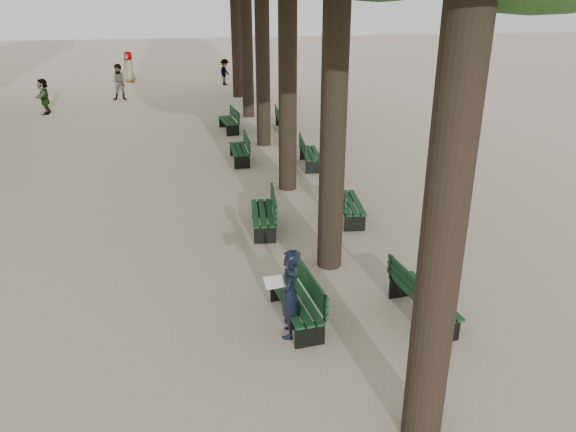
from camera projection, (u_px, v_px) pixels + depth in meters
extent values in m
plane|color=#C9AF98|center=(285.00, 356.00, 9.13)|extent=(120.00, 120.00, 0.00)
cylinder|color=#33261C|center=(451.00, 167.00, 6.13)|extent=(0.52, 0.52, 7.50)
cylinder|color=#33261C|center=(334.00, 89.00, 10.67)|extent=(0.52, 0.52, 7.50)
cylinder|color=#33261C|center=(288.00, 58.00, 15.22)|extent=(0.52, 0.52, 7.50)
cylinder|color=#33261C|center=(262.00, 41.00, 19.77)|extent=(0.52, 0.52, 7.50)
cylinder|color=#33261C|center=(246.00, 31.00, 24.31)|extent=(0.52, 0.52, 7.50)
cylinder|color=#33261C|center=(236.00, 23.00, 28.86)|extent=(0.52, 0.52, 7.50)
cube|color=black|center=(295.00, 311.00, 9.97)|extent=(0.71, 1.85, 0.45)
cube|color=black|center=(295.00, 300.00, 9.89)|extent=(0.73, 1.85, 0.04)
cube|color=black|center=(310.00, 284.00, 9.86)|extent=(0.24, 1.79, 0.40)
cube|color=black|center=(263.00, 221.00, 13.73)|extent=(0.68, 1.84, 0.45)
cube|color=black|center=(262.00, 213.00, 13.65)|extent=(0.70, 1.84, 0.04)
cube|color=black|center=(274.00, 202.00, 13.57)|extent=(0.20, 1.80, 0.40)
cube|color=black|center=(239.00, 155.00, 19.04)|extent=(0.53, 1.80, 0.45)
cube|color=black|center=(239.00, 149.00, 18.95)|extent=(0.55, 1.80, 0.04)
cube|color=black|center=(247.00, 141.00, 18.90)|extent=(0.05, 1.80, 0.40)
cube|color=black|center=(228.00, 126.00, 23.01)|extent=(0.73, 1.85, 0.45)
cube|color=black|center=(228.00, 121.00, 22.92)|extent=(0.75, 1.85, 0.04)
cube|color=black|center=(235.00, 114.00, 22.90)|extent=(0.25, 1.79, 0.40)
cube|color=black|center=(423.00, 307.00, 10.08)|extent=(0.73, 1.85, 0.45)
cube|color=black|center=(424.00, 296.00, 10.00)|extent=(0.75, 1.85, 0.04)
cube|color=black|center=(412.00, 285.00, 9.82)|extent=(0.25, 1.79, 0.40)
cube|color=black|center=(350.00, 211.00, 14.38)|extent=(0.71, 1.84, 0.45)
cube|color=black|center=(350.00, 203.00, 14.29)|extent=(0.73, 1.85, 0.04)
cube|color=black|center=(340.00, 193.00, 14.17)|extent=(0.23, 1.79, 0.40)
cube|color=black|center=(311.00, 160.00, 18.58)|extent=(0.67, 1.84, 0.45)
cube|color=black|center=(311.00, 153.00, 18.49)|extent=(0.69, 1.84, 0.04)
cube|color=black|center=(303.00, 145.00, 18.36)|extent=(0.19, 1.80, 0.40)
cube|color=black|center=(284.00, 124.00, 23.25)|extent=(0.64, 1.83, 0.45)
cube|color=black|center=(284.00, 119.00, 23.17)|extent=(0.66, 1.83, 0.04)
cube|color=black|center=(277.00, 113.00, 23.04)|extent=(0.16, 1.80, 0.40)
imported|color=black|center=(289.00, 294.00, 9.39)|extent=(0.47, 0.70, 1.60)
cube|color=white|center=(275.00, 282.00, 9.25)|extent=(0.37, 0.29, 0.12)
imported|color=#262628|center=(246.00, 79.00, 30.80)|extent=(0.61, 0.99, 1.59)
imported|color=#262628|center=(120.00, 82.00, 29.06)|extent=(0.90, 0.38, 1.84)
imported|color=#262628|center=(44.00, 96.00, 25.95)|extent=(0.37, 1.51, 1.62)
imported|color=#262628|center=(129.00, 67.00, 34.50)|extent=(0.89, 0.90, 1.84)
imported|color=#262628|center=(225.00, 72.00, 33.48)|extent=(0.71, 1.02, 1.53)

